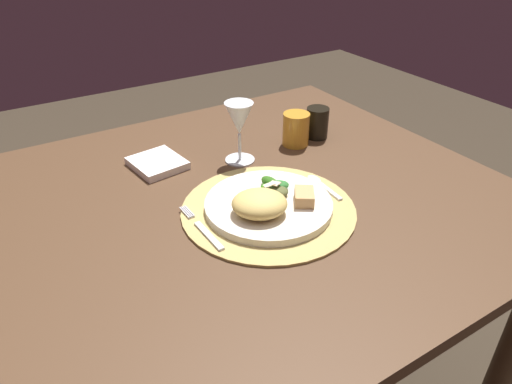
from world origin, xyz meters
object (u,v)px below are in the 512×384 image
spoon (319,183)px  napkin (157,163)px  amber_tumbler (296,129)px  dark_tumbler (317,123)px  dining_table (220,241)px  dinner_plate (268,205)px  wine_glass (239,121)px  fork (203,229)px

spoon → napkin: bearing=134.6°
amber_tumbler → dark_tumbler: bearing=5.6°
amber_tumbler → dark_tumbler: 0.08m
dining_table → amber_tumbler: bearing=25.4°
spoon → dark_tumbler: 0.27m
dinner_plate → wine_glass: wine_glass is taller
dinner_plate → amber_tumbler: amber_tumbler is taller
dining_table → dark_tumbler: (0.39, 0.16, 0.15)m
dining_table → wine_glass: 0.29m
dining_table → dark_tumbler: 0.45m
dining_table → wine_glass: bearing=46.3°
spoon → napkin: 0.40m
dinner_plate → dining_table: bearing=134.0°
napkin → dark_tumbler: bearing=-8.9°
napkin → amber_tumbler: bearing=-12.0°
wine_glass → amber_tumbler: size_ratio=1.75×
wine_glass → dark_tumbler: size_ratio=1.82×
dinner_plate → dark_tumbler: (0.32, 0.24, 0.03)m
wine_glass → spoon: bearing=-65.9°
fork → spoon: size_ratio=1.40×
wine_glass → dining_table: bearing=-133.7°
fork → amber_tumbler: (0.39, 0.23, 0.04)m
dinner_plate → spoon: size_ratio=2.22×
dinner_plate → fork: bearing=179.1°
spoon → dark_tumbler: size_ratio=1.44×
fork → spoon: 0.31m
dinner_plate → dark_tumbler: bearing=37.1°
spoon → wine_glass: (-0.09, 0.21, 0.10)m
dining_table → spoon: (0.23, -0.06, 0.11)m
fork → dining_table: bearing=46.2°
napkin → dark_tumbler: 0.45m
wine_glass → dark_tumbler: bearing=2.3°
napkin → wine_glass: size_ratio=0.82×
dinner_plate → napkin: (-0.13, 0.31, -0.01)m
napkin → dark_tumbler: size_ratio=1.49×
spoon → dark_tumbler: dark_tumbler is taller
dining_table → amber_tumbler: 0.38m
dark_tumbler → fork: bearing=-153.3°
dinner_plate → spoon: dinner_plate is taller
napkin → wine_glass: wine_glass is taller
dining_table → dinner_plate: size_ratio=4.77×
dinner_plate → spoon: bearing=8.3°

